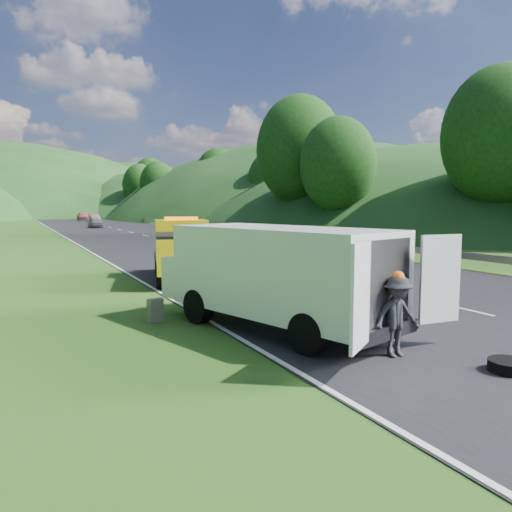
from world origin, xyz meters
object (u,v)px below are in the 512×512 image
woman (193,310)px  tow_truck (183,249)px  suitcase (155,310)px  child (281,315)px  passing_suv (315,267)px  white_van (275,272)px  worker (396,357)px  spare_tire (509,373)px

woman → tow_truck: bearing=-48.3°
tow_truck → suitcase: size_ratio=9.98×
child → passing_suv: passing_suv is taller
white_van → passing_suv: 12.04m
worker → tow_truck: bearing=94.2°
suitcase → passing_suv: bearing=37.9°
white_van → worker: (1.05, -2.96, -1.37)m
white_van → child: bearing=38.8°
tow_truck → woman: size_ratio=3.50×
white_van → spare_tire: bearing=-80.4°
worker → passing_suv: bearing=64.7°
worker → suitcase: size_ratio=2.63×
tow_truck → worker: tow_truck is taller
white_van → worker: size_ratio=4.66×
worker → spare_tire: size_ratio=2.15×
woman → spare_tire: (3.25, -7.49, 0.00)m
child → woman: bearing=178.4°
child → suitcase: (-3.23, 0.66, 0.30)m
woman → spare_tire: 8.16m
woman → child: size_ratio=1.66×
passing_suv → worker: bearing=-115.3°
white_van → worker: bearing=-87.0°
worker → spare_tire: worker is taller
passing_suv → child: bearing=-126.8°
passing_suv → tow_truck: bearing=-169.3°
tow_truck → passing_suv: tow_truck is taller
passing_suv → white_van: bearing=-126.3°
tow_truck → child: 7.19m
suitcase → child: bearing=-11.6°
white_van → passing_suv: size_ratio=1.40×
suitcase → spare_tire: bearing=-54.7°
woman → worker: woman is taller
tow_truck → white_van: size_ratio=0.82×
spare_tire → passing_suv: bearing=70.0°
tow_truck → spare_tire: tow_truck is taller
white_van → suitcase: size_ratio=12.24×
spare_tire → worker: bearing=126.8°
tow_truck → child: bearing=-72.5°
tow_truck → suitcase: tow_truck is taller
white_van → suitcase: (-2.35, 1.94, -1.07)m
child → tow_truck: bearing=133.0°
tow_truck → woman: tow_truck is taller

